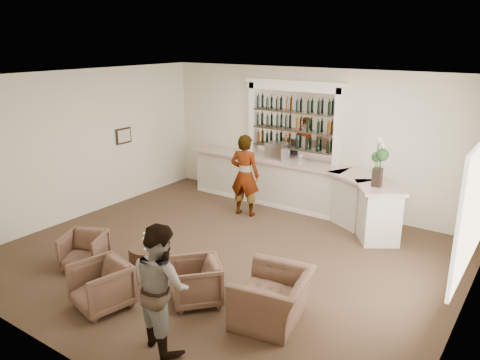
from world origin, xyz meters
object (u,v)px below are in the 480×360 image
at_px(armchair_center, 101,286).
at_px(armchair_far, 272,298).
at_px(sommelier, 245,175).
at_px(guest, 161,286).
at_px(armchair_left, 84,250).
at_px(bar_counter, 295,186).
at_px(armchair_right, 196,282).
at_px(cocktail_table, 150,259).
at_px(espresso_machine, 277,151).
at_px(flower_vase, 379,159).

xyz_separation_m(armchair_center, armchair_far, (2.31, 1.17, 0.01)).
bearing_deg(sommelier, armchair_center, 84.22).
distance_m(guest, armchair_left, 2.87).
distance_m(bar_counter, armchair_right, 4.58).
height_order(cocktail_table, armchair_far, armchair_far).
height_order(armchair_right, armchair_far, armchair_far).
bearing_deg(guest, cocktail_table, -22.55).
bearing_deg(bar_counter, armchair_right, -81.03).
height_order(armchair_center, armchair_right, armchair_center).
distance_m(cocktail_table, armchair_center, 1.23).
xyz_separation_m(armchair_right, espresso_machine, (-1.26, 4.59, 1.00)).
bearing_deg(flower_vase, bar_counter, 163.25).
relative_size(guest, espresso_machine, 3.71).
bearing_deg(espresso_machine, armchair_right, -72.91).
relative_size(cocktail_table, armchair_far, 0.63).
distance_m(guest, espresso_machine, 5.88).
xyz_separation_m(bar_counter, guest, (1.03, -5.57, 0.29)).
bearing_deg(cocktail_table, armchair_far, -0.77).
bearing_deg(armchair_right, flower_vase, 112.02).
bearing_deg(armchair_center, armchair_left, 165.20).
bearing_deg(armchair_left, armchair_far, -18.40).
xyz_separation_m(cocktail_table, guest, (1.59, -1.33, 0.62)).
height_order(guest, espresso_machine, guest).
relative_size(guest, armchair_center, 2.19).
distance_m(bar_counter, sommelier, 1.29).
xyz_separation_m(armchair_far, flower_vase, (0.20, 3.62, 1.33)).
bearing_deg(flower_vase, cocktail_table, -127.01).
height_order(espresso_machine, flower_vase, flower_vase).
bearing_deg(cocktail_table, flower_vase, 52.99).
xyz_separation_m(sommelier, guest, (1.81, -4.61, -0.08)).
distance_m(armchair_center, espresso_machine, 5.61).
relative_size(sommelier, armchair_left, 2.66).
distance_m(bar_counter, flower_vase, 2.51).
height_order(guest, armchair_far, guest).
bearing_deg(bar_counter, guest, -79.55).
bearing_deg(armchair_center, flower_vase, 75.43).
bearing_deg(armchair_center, sommelier, 108.40).
height_order(armchair_right, espresso_machine, espresso_machine).
bearing_deg(armchair_far, guest, -45.81).
bearing_deg(armchair_right, armchair_center, -96.88).
bearing_deg(cocktail_table, sommelier, 93.90).
distance_m(sommelier, flower_vase, 3.04).
relative_size(armchair_left, armchair_far, 0.63).
bearing_deg(cocktail_table, espresso_machine, 89.83).
distance_m(sommelier, armchair_far, 4.33).
relative_size(cocktail_table, guest, 0.41).
relative_size(armchair_right, armchair_far, 0.67).
distance_m(bar_counter, espresso_machine, 0.95).
relative_size(bar_counter, espresso_machine, 12.24).
bearing_deg(bar_counter, armchair_far, -65.53).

